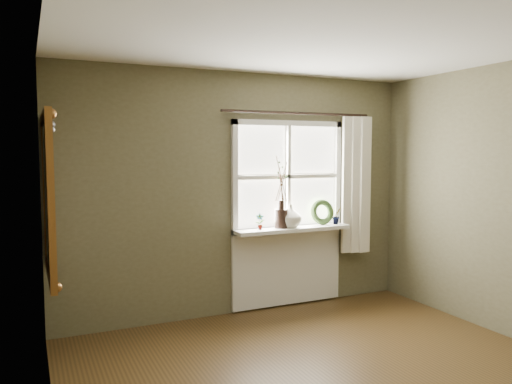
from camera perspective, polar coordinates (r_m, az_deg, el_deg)
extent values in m
plane|color=silver|center=(3.52, 13.79, 18.35)|extent=(4.50, 4.50, 0.00)
cube|color=brown|center=(5.43, -1.80, -0.19)|extent=(4.00, 0.10, 2.60)
cube|color=brown|center=(2.72, -23.16, -5.48)|extent=(0.10, 4.50, 2.60)
cube|color=white|center=(5.65, 3.69, -4.20)|extent=(1.36, 0.06, 0.06)
cube|color=white|center=(5.59, 3.76, 7.85)|extent=(1.36, 0.06, 0.06)
cube|color=white|center=(5.31, -2.46, 1.65)|extent=(0.06, 0.06, 1.24)
cube|color=white|center=(5.92, 9.26, 1.91)|extent=(0.06, 0.06, 1.24)
cube|color=white|center=(5.59, 3.72, 1.79)|extent=(1.24, 0.05, 0.04)
cube|color=white|center=(5.59, 3.72, 1.79)|extent=(0.04, 0.05, 1.12)
cube|color=white|center=(5.45, 0.60, 4.83)|extent=(0.59, 0.01, 0.53)
cube|color=white|center=(5.76, 6.47, 4.80)|extent=(0.59, 0.01, 0.53)
cube|color=white|center=(5.48, 0.60, -1.34)|extent=(0.59, 0.01, 0.53)
cube|color=white|center=(5.79, 6.42, -1.05)|extent=(0.59, 0.01, 0.53)
cube|color=white|center=(5.56, 4.19, -4.24)|extent=(1.36, 0.26, 0.04)
cube|color=white|center=(5.74, 3.62, -8.43)|extent=(1.36, 0.04, 0.88)
cylinder|color=black|center=(5.47, 2.89, -3.05)|extent=(0.18, 0.18, 0.21)
imported|color=silver|center=(5.53, 3.97, -2.73)|extent=(0.33, 0.33, 0.26)
torus|color=#2C441E|center=(5.78, 7.56, -2.59)|extent=(0.30, 0.14, 0.30)
imported|color=#2C441E|center=(5.36, 0.44, -3.39)|extent=(0.11, 0.08, 0.17)
imported|color=#2C441E|center=(5.84, 9.18, -2.74)|extent=(0.12, 0.10, 0.18)
cube|color=silver|center=(5.97, 11.24, 0.79)|extent=(0.36, 0.12, 1.59)
cylinder|color=black|center=(5.60, 4.92, 8.96)|extent=(1.84, 0.03, 0.03)
cube|color=white|center=(4.35, -22.81, -0.43)|extent=(0.02, 0.93, 1.15)
cube|color=#955F2C|center=(4.35, -22.94, 7.79)|extent=(0.05, 1.13, 0.10)
cube|color=#955F2C|center=(4.45, -22.42, -8.45)|extent=(0.05, 1.13, 0.10)
cube|color=#955F2C|center=(3.84, -22.38, -1.06)|extent=(0.05, 0.10, 1.15)
cube|color=#955F2C|center=(4.87, -22.91, 0.07)|extent=(0.05, 0.10, 1.15)
sphere|color=silver|center=(4.32, -22.24, 7.16)|extent=(0.04, 0.04, 0.04)
sphere|color=silver|center=(4.34, -22.24, 6.61)|extent=(0.04, 0.04, 0.04)
sphere|color=silver|center=(4.38, -22.28, 7.25)|extent=(0.04, 0.04, 0.04)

